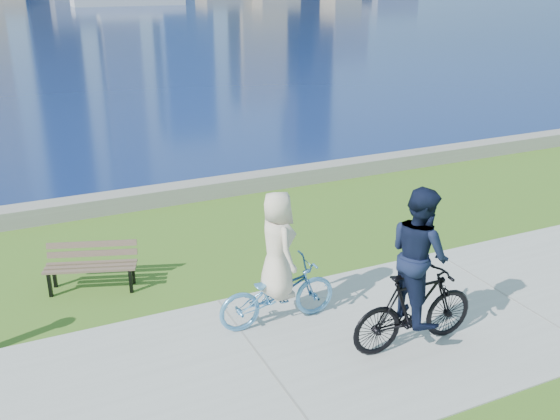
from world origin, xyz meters
The scene contains 7 objects.
ground centered at (0.00, 0.00, 0.00)m, with size 320.00×320.00×0.00m, color #3A631A.
concrete_path centered at (0.00, 0.00, 0.01)m, with size 80.00×3.50×0.02m, color #A5A6A1.
seawall centered at (0.00, 6.20, 0.17)m, with size 90.00×0.50×0.35m, color gray.
bay_water centered at (0.00, 72.00, 0.00)m, with size 320.00×131.00×0.01m, color #0C1D51.
park_bench centered at (-1.59, 2.98, 0.43)m, with size 1.44×0.88×0.71m.
cyclist_woman centered at (0.56, 0.84, 0.73)m, with size 0.62×1.71×1.91m.
cyclist_man centered at (1.91, -0.43, 0.94)m, with size 0.67×1.79×2.18m.
Camera 1 is at (-2.59, -6.03, 4.61)m, focal length 40.00 mm.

